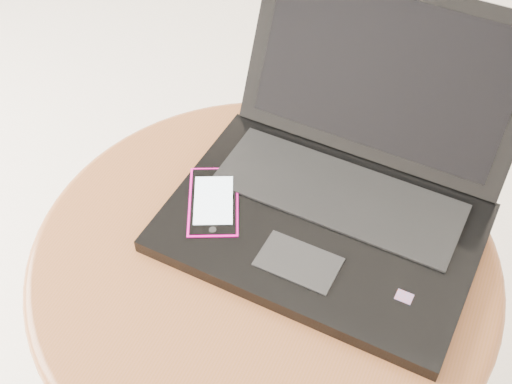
% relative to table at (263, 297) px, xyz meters
% --- Properties ---
extents(table, '(0.62, 0.62, 0.49)m').
position_rel_table_xyz_m(table, '(0.00, 0.00, 0.00)').
color(table, '#501F0F').
rests_on(table, ground).
extents(laptop, '(0.42, 0.41, 0.25)m').
position_rel_table_xyz_m(laptop, '(0.06, 0.12, 0.15)').
color(laptop, black).
rests_on(laptop, table).
extents(phone_black, '(0.09, 0.12, 0.01)m').
position_rel_table_xyz_m(phone_black, '(-0.07, 0.08, 0.11)').
color(phone_black, black).
rests_on(phone_black, table).
extents(phone_pink, '(0.11, 0.14, 0.02)m').
position_rel_table_xyz_m(phone_pink, '(-0.09, 0.04, 0.12)').
color(phone_pink, '#F5089B').
rests_on(phone_pink, phone_black).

